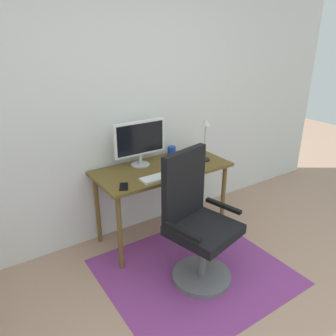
# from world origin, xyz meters

# --- Properties ---
(wall_back) EXTENTS (6.00, 0.10, 2.60)m
(wall_back) POSITION_xyz_m (0.00, 2.20, 1.30)
(wall_back) COLOR silver
(wall_back) RESTS_ON ground
(area_rug) EXTENTS (1.49, 1.36, 0.01)m
(area_rug) POSITION_xyz_m (0.26, 1.18, 0.00)
(area_rug) COLOR #843882
(area_rug) RESTS_ON ground
(desk) EXTENTS (1.29, 0.61, 0.75)m
(desk) POSITION_xyz_m (0.34, 1.83, 0.66)
(desk) COLOR brown
(desk) RESTS_ON ground
(monitor) EXTENTS (0.52, 0.18, 0.43)m
(monitor) POSITION_xyz_m (0.20, 1.99, 1.00)
(monitor) COLOR #B2B2B7
(monitor) RESTS_ON desk
(keyboard) EXTENTS (0.43, 0.13, 0.02)m
(keyboard) POSITION_xyz_m (0.23, 1.63, 0.76)
(keyboard) COLOR white
(keyboard) RESTS_ON desk
(computer_mouse) EXTENTS (0.06, 0.10, 0.03)m
(computer_mouse) POSITION_xyz_m (0.52, 1.62, 0.77)
(computer_mouse) COLOR black
(computer_mouse) RESTS_ON desk
(coffee_cup) EXTENTS (0.09, 0.09, 0.10)m
(coffee_cup) POSITION_xyz_m (0.60, 2.04, 0.80)
(coffee_cup) COLOR #163B9F
(coffee_cup) RESTS_ON desk
(cell_phone) EXTENTS (0.13, 0.16, 0.01)m
(cell_phone) POSITION_xyz_m (-0.16, 1.64, 0.76)
(cell_phone) COLOR black
(cell_phone) RESTS_ON desk
(desk_lamp) EXTENTS (0.11, 0.11, 0.42)m
(desk_lamp) POSITION_xyz_m (0.80, 1.75, 1.05)
(desk_lamp) COLOR black
(desk_lamp) RESTS_ON desk
(office_chair) EXTENTS (0.63, 0.58, 1.10)m
(office_chair) POSITION_xyz_m (0.24, 1.15, 0.47)
(office_chair) COLOR slate
(office_chair) RESTS_ON ground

